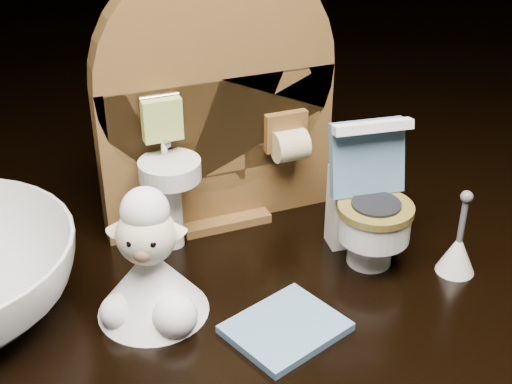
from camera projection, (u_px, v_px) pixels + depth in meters
The scene contains 5 objects.
backdrop_panel at pixel (216, 111), 0.38m from camera, with size 0.13×0.05×0.15m.
toy_toilet at pixel (368, 209), 0.36m from camera, with size 0.04×0.05×0.08m.
bath_mat at pixel (286, 328), 0.32m from camera, with size 0.05×0.04×0.00m, color #567C9F.
toilet_brush at pixel (458, 251), 0.36m from camera, with size 0.02×0.02×0.05m.
plush_lamb at pixel (150, 272), 0.32m from camera, with size 0.05×0.05×0.07m.
Camera 1 is at (-0.11, -0.27, 0.22)m, focal length 50.00 mm.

